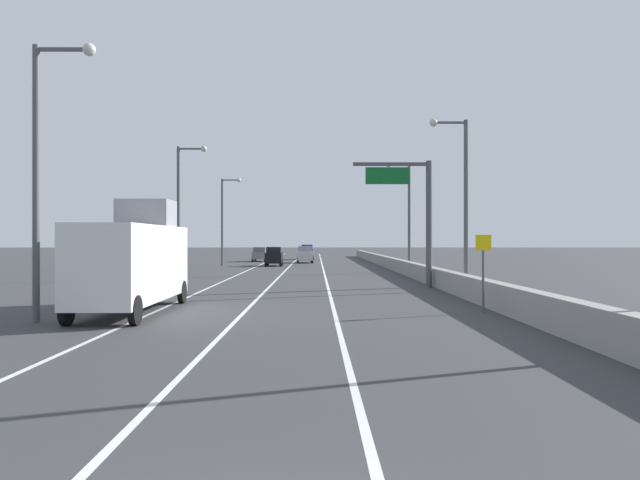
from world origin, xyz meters
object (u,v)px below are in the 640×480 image
at_px(lamp_post_right_second, 461,191).
at_px(lamp_post_right_third, 406,209).
at_px(speed_advisory_sign, 483,267).
at_px(box_truck, 134,260).
at_px(lamp_post_right_near, 639,130).
at_px(overhead_sign_gantry, 416,208).
at_px(lamp_post_left_far, 225,215).
at_px(lamp_post_left_near, 44,161).
at_px(car_silver_3, 305,255).
at_px(car_blue_0, 307,252).
at_px(car_black_2, 274,257).
at_px(car_gray_1, 260,254).
at_px(lamp_post_left_mid, 182,202).

distance_m(lamp_post_right_second, lamp_post_right_third, 18.80).
relative_size(speed_advisory_sign, box_truck, 0.35).
bearing_deg(lamp_post_right_near, overhead_sign_gantry, 95.16).
distance_m(speed_advisory_sign, lamp_post_left_far, 45.78).
bearing_deg(lamp_post_left_near, lamp_post_right_third, 61.67).
distance_m(car_silver_3, box_truck, 51.35).
relative_size(lamp_post_left_far, box_truck, 1.13).
xyz_separation_m(lamp_post_right_near, lamp_post_left_far, (-17.73, 51.11, 0.00)).
height_order(car_blue_0, box_truck, box_truck).
bearing_deg(car_black_2, car_silver_3, 70.22).
bearing_deg(car_gray_1, lamp_post_right_third, -61.06).
bearing_deg(lamp_post_left_near, lamp_post_right_near, -19.30).
relative_size(car_silver_3, box_truck, 0.50).
relative_size(lamp_post_right_second, lamp_post_left_near, 1.00).
bearing_deg(car_gray_1, lamp_post_right_near, -76.83).
xyz_separation_m(speed_advisory_sign, lamp_post_right_third, (1.37, 29.12, 3.73)).
relative_size(lamp_post_right_second, car_gray_1, 2.13).
bearing_deg(car_silver_3, box_truck, -96.38).
relative_size(lamp_post_right_third, car_gray_1, 2.13).
bearing_deg(lamp_post_left_near, lamp_post_left_mid, 90.61).
bearing_deg(lamp_post_right_near, lamp_post_left_far, 109.14).
bearing_deg(lamp_post_right_third, car_blue_0, 104.33).
bearing_deg(car_black_2, box_truck, -93.42).
bearing_deg(lamp_post_left_far, car_black_2, -1.24).
xyz_separation_m(lamp_post_left_near, car_blue_0, (8.03, 66.81, -4.43)).
bearing_deg(car_blue_0, overhead_sign_gantry, -82.07).
relative_size(lamp_post_right_third, car_blue_0, 2.02).
height_order(overhead_sign_gantry, lamp_post_right_third, lamp_post_right_third).
distance_m(speed_advisory_sign, lamp_post_right_second, 11.10).
distance_m(lamp_post_right_near, lamp_post_left_near, 18.16).
bearing_deg(car_silver_3, car_blue_0, 89.50).
distance_m(lamp_post_right_near, car_blue_0, 73.51).
relative_size(lamp_post_left_near, car_silver_3, 2.26).
bearing_deg(lamp_post_left_mid, box_truck, -82.90).
height_order(lamp_post_right_second, lamp_post_left_near, same).
distance_m(lamp_post_left_mid, car_gray_1, 36.64).
distance_m(overhead_sign_gantry, lamp_post_left_far, 33.80).
relative_size(lamp_post_right_near, lamp_post_right_second, 1.00).
bearing_deg(lamp_post_left_far, lamp_post_right_third, -37.48).
xyz_separation_m(lamp_post_right_second, lamp_post_left_far, (-17.88, 32.31, 0.00)).
bearing_deg(lamp_post_left_mid, car_blue_0, 79.41).
xyz_separation_m(lamp_post_left_far, box_truck, (2.81, -42.29, -3.45)).
height_order(car_blue_0, car_gray_1, car_blue_0).
xyz_separation_m(lamp_post_right_second, car_silver_3, (-9.36, 41.04, -4.48)).
distance_m(lamp_post_right_second, lamp_post_left_near, 21.50).
bearing_deg(box_truck, car_silver_3, 83.62).
height_order(car_black_2, box_truck, box_truck).
xyz_separation_m(speed_advisory_sign, car_gray_1, (-13.70, 56.37, -0.83)).
distance_m(speed_advisory_sign, lamp_post_right_near, 9.38).
xyz_separation_m(lamp_post_right_near, car_black_2, (-12.40, 51.00, -4.48)).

